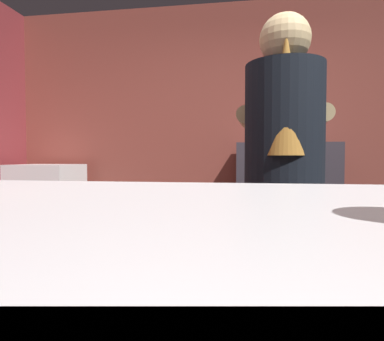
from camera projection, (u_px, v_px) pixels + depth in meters
wall_back at (252, 134)px, 3.50m from camera, size 5.20×0.10×2.70m
prep_counter at (320, 274)px, 1.90m from camera, size 2.10×0.60×0.90m
back_shelf at (286, 208)px, 3.20m from camera, size 0.94×0.36×1.25m
mini_fridge at (47, 216)px, 3.40m from camera, size 0.60×0.58×1.04m
bartender at (284, 181)px, 1.47m from camera, size 0.44×0.52×1.73m
mixing_bowl at (243, 190)px, 1.91m from camera, size 0.16×0.16×0.04m
chefs_knife at (328, 195)px, 1.83m from camera, size 0.24×0.11×0.01m
bottle_hot_sauce at (260, 135)px, 3.31m from camera, size 0.06×0.06×0.22m
bottle_olive_oil at (313, 135)px, 3.12m from camera, size 0.06×0.06×0.18m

